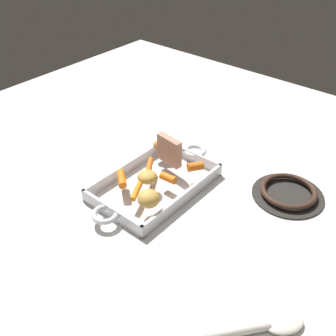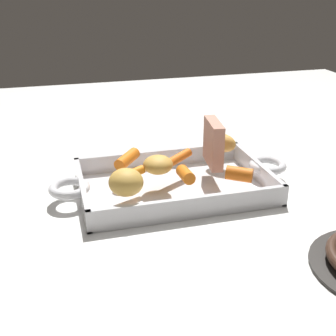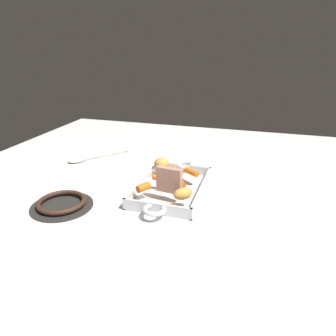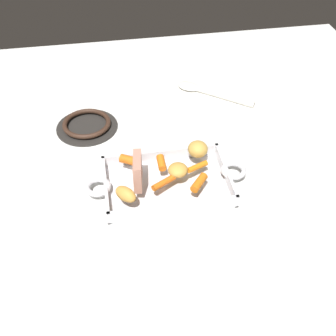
{
  "view_description": "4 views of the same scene",
  "coord_description": "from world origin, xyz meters",
  "px_view_note": "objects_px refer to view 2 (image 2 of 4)",
  "views": [
    {
      "loc": [
        0.59,
        0.54,
        0.64
      ],
      "look_at": [
        -0.02,
        0.02,
        0.06
      ],
      "focal_mm": 43.09,
      "sensor_mm": 36.0,
      "label": 1
    },
    {
      "loc": [
        0.18,
        0.64,
        0.33
      ],
      "look_at": [
        0.02,
        0.03,
        0.05
      ],
      "focal_mm": 47.85,
      "sensor_mm": 36.0,
      "label": 2
    },
    {
      "loc": [
        -0.85,
        -0.24,
        0.44
      ],
      "look_at": [
        0.02,
        0.02,
        0.07
      ],
      "focal_mm": 33.38,
      "sensor_mm": 36.0,
      "label": 3
    },
    {
      "loc": [
        -0.13,
        -0.74,
        0.75
      ],
      "look_at": [
        0.0,
        0.0,
        0.06
      ],
      "focal_mm": 45.88,
      "sensor_mm": 36.0,
      "label": 4
    }
  ],
  "objects_px": {
    "baby_carrot_short": "(239,174)",
    "baby_carrot_center_right": "(128,175)",
    "roast_slice_outer": "(213,143)",
    "potato_whole": "(126,182)",
    "roasting_dish": "(174,184)",
    "baby_carrot_northeast": "(127,159)",
    "potato_golden_large": "(158,165)",
    "potato_halved": "(221,143)",
    "baby_carrot_southwest": "(176,159)",
    "baby_carrot_center_left": "(186,175)"
  },
  "relations": [
    {
      "from": "baby_carrot_short",
      "to": "baby_carrot_center_right",
      "type": "relative_size",
      "value": 0.71
    },
    {
      "from": "baby_carrot_center_left",
      "to": "potato_whole",
      "type": "distance_m",
      "value": 0.1
    },
    {
      "from": "baby_carrot_northeast",
      "to": "potato_halved",
      "type": "xyz_separation_m",
      "value": [
        -0.17,
        -0.01,
        0.01
      ]
    },
    {
      "from": "baby_carrot_short",
      "to": "potato_whole",
      "type": "xyz_separation_m",
      "value": [
        0.18,
        0.0,
        0.01
      ]
    },
    {
      "from": "baby_carrot_center_right",
      "to": "potato_golden_large",
      "type": "relative_size",
      "value": 1.19
    },
    {
      "from": "roast_slice_outer",
      "to": "baby_carrot_center_right",
      "type": "distance_m",
      "value": 0.15
    },
    {
      "from": "roast_slice_outer",
      "to": "baby_carrot_northeast",
      "type": "relative_size",
      "value": 1.34
    },
    {
      "from": "roasting_dish",
      "to": "baby_carrot_northeast",
      "type": "relative_size",
      "value": 7.23
    },
    {
      "from": "roasting_dish",
      "to": "baby_carrot_center_left",
      "type": "xyz_separation_m",
      "value": [
        -0.01,
        0.04,
        0.03
      ]
    },
    {
      "from": "baby_carrot_center_left",
      "to": "potato_whole",
      "type": "bearing_deg",
      "value": 13.91
    },
    {
      "from": "baby_carrot_center_left",
      "to": "potato_halved",
      "type": "xyz_separation_m",
      "value": [
        -0.1,
        -0.1,
        0.01
      ]
    },
    {
      "from": "baby_carrot_southwest",
      "to": "baby_carrot_center_left",
      "type": "bearing_deg",
      "value": 86.11
    },
    {
      "from": "baby_carrot_northeast",
      "to": "baby_carrot_short",
      "type": "bearing_deg",
      "value": 145.16
    },
    {
      "from": "roasting_dish",
      "to": "potato_halved",
      "type": "distance_m",
      "value": 0.13
    },
    {
      "from": "roasting_dish",
      "to": "roast_slice_outer",
      "type": "relative_size",
      "value": 5.38
    },
    {
      "from": "potato_golden_large",
      "to": "potato_whole",
      "type": "bearing_deg",
      "value": 43.84
    },
    {
      "from": "roast_slice_outer",
      "to": "potato_whole",
      "type": "distance_m",
      "value": 0.18
    },
    {
      "from": "baby_carrot_center_right",
      "to": "potato_whole",
      "type": "distance_m",
      "value": 0.05
    },
    {
      "from": "baby_carrot_short",
      "to": "potato_whole",
      "type": "height_order",
      "value": "potato_whole"
    },
    {
      "from": "baby_carrot_northeast",
      "to": "potato_golden_large",
      "type": "xyz_separation_m",
      "value": [
        -0.04,
        0.05,
        0.0
      ]
    },
    {
      "from": "baby_carrot_southwest",
      "to": "baby_carrot_center_right",
      "type": "distance_m",
      "value": 0.1
    },
    {
      "from": "baby_carrot_southwest",
      "to": "roast_slice_outer",
      "type": "bearing_deg",
      "value": 163.34
    },
    {
      "from": "baby_carrot_southwest",
      "to": "potato_whole",
      "type": "bearing_deg",
      "value": 42.03
    },
    {
      "from": "potato_halved",
      "to": "baby_carrot_southwest",
      "type": "bearing_deg",
      "value": 18.95
    },
    {
      "from": "baby_carrot_southwest",
      "to": "baby_carrot_northeast",
      "type": "distance_m",
      "value": 0.08
    },
    {
      "from": "baby_carrot_northeast",
      "to": "baby_carrot_center_right",
      "type": "xyz_separation_m",
      "value": [
        0.01,
        0.06,
        -0.0
      ]
    },
    {
      "from": "roast_slice_outer",
      "to": "baby_carrot_southwest",
      "type": "height_order",
      "value": "roast_slice_outer"
    },
    {
      "from": "baby_carrot_short",
      "to": "baby_carrot_southwest",
      "type": "height_order",
      "value": "baby_carrot_short"
    },
    {
      "from": "baby_carrot_center_left",
      "to": "baby_carrot_center_right",
      "type": "relative_size",
      "value": 0.74
    },
    {
      "from": "roasting_dish",
      "to": "potato_golden_large",
      "type": "distance_m",
      "value": 0.05
    },
    {
      "from": "roast_slice_outer",
      "to": "potato_halved",
      "type": "relative_size",
      "value": 1.32
    },
    {
      "from": "baby_carrot_short",
      "to": "baby_carrot_center_right",
      "type": "bearing_deg",
      "value": -16.86
    },
    {
      "from": "baby_carrot_southwest",
      "to": "baby_carrot_center_right",
      "type": "height_order",
      "value": "baby_carrot_southwest"
    },
    {
      "from": "roast_slice_outer",
      "to": "baby_carrot_center_left",
      "type": "bearing_deg",
      "value": 38.3
    },
    {
      "from": "baby_carrot_short",
      "to": "potato_halved",
      "type": "height_order",
      "value": "potato_halved"
    },
    {
      "from": "baby_carrot_short",
      "to": "potato_halved",
      "type": "distance_m",
      "value": 0.12
    },
    {
      "from": "potato_halved",
      "to": "potato_whole",
      "type": "height_order",
      "value": "potato_whole"
    },
    {
      "from": "potato_golden_large",
      "to": "potato_whole",
      "type": "xyz_separation_m",
      "value": [
        0.06,
        0.06,
        0.01
      ]
    },
    {
      "from": "baby_carrot_short",
      "to": "baby_carrot_center_right",
      "type": "xyz_separation_m",
      "value": [
        0.16,
        -0.05,
        -0.0
      ]
    },
    {
      "from": "baby_carrot_center_left",
      "to": "baby_carrot_center_right",
      "type": "bearing_deg",
      "value": -17.45
    },
    {
      "from": "baby_carrot_center_right",
      "to": "potato_golden_large",
      "type": "xyz_separation_m",
      "value": [
        -0.05,
        -0.01,
        0.01
      ]
    },
    {
      "from": "roasting_dish",
      "to": "potato_golden_large",
      "type": "bearing_deg",
      "value": 3.36
    },
    {
      "from": "potato_whole",
      "to": "baby_carrot_center_left",
      "type": "bearing_deg",
      "value": -166.09
    },
    {
      "from": "baby_carrot_southwest",
      "to": "baby_carrot_northeast",
      "type": "bearing_deg",
      "value": -12.05
    },
    {
      "from": "baby_carrot_center_left",
      "to": "baby_carrot_southwest",
      "type": "height_order",
      "value": "baby_carrot_center_left"
    },
    {
      "from": "roast_slice_outer",
      "to": "roasting_dish",
      "type": "bearing_deg",
      "value": 9.74
    },
    {
      "from": "potato_halved",
      "to": "potato_whole",
      "type": "bearing_deg",
      "value": 32.42
    },
    {
      "from": "baby_carrot_center_right",
      "to": "potato_golden_large",
      "type": "bearing_deg",
      "value": -169.17
    },
    {
      "from": "baby_carrot_southwest",
      "to": "baby_carrot_center_right",
      "type": "xyz_separation_m",
      "value": [
        0.09,
        0.04,
        -0.0
      ]
    },
    {
      "from": "baby_carrot_center_left",
      "to": "potato_whole",
      "type": "relative_size",
      "value": 0.83
    }
  ]
}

